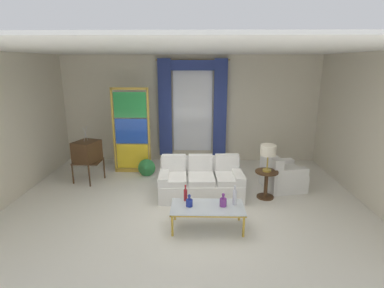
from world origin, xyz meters
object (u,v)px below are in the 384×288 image
armchair_white (281,176)px  peacock_figurine (146,169)px  table_lamp_brass (268,151)px  coffee_table (208,208)px  bottle_blue_decanter (186,194)px  stained_glass_divider (131,133)px  bottle_ruby_flask (235,197)px  couch_white_long (201,182)px  bottle_amber_squat (189,202)px  vintage_tv (87,152)px  bottle_crystal_tall (223,202)px  round_side_table (266,182)px

armchair_white → peacock_figurine: (-3.19, 0.65, -0.07)m
armchair_white → table_lamp_brass: size_ratio=1.69×
coffee_table → peacock_figurine: bearing=121.4°
bottle_blue_decanter → peacock_figurine: 2.46m
stained_glass_divider → peacock_figurine: (0.40, -0.35, -0.84)m
armchair_white → stained_glass_divider: bearing=164.4°
bottle_ruby_flask → stained_glass_divider: 3.59m
couch_white_long → bottle_amber_squat: couch_white_long is taller
couch_white_long → vintage_tv: (-2.71, 0.75, 0.42)m
stained_glass_divider → peacock_figurine: 0.99m
bottle_crystal_tall → round_side_table: bearing=50.9°
coffee_table → bottle_crystal_tall: (0.27, 0.01, 0.12)m
couch_white_long → bottle_crystal_tall: bearing=-74.7°
bottle_ruby_flask → peacock_figurine: bearing=129.7°
bottle_crystal_tall → armchair_white: 2.28m
bottle_crystal_tall → bottle_amber_squat: size_ratio=1.09×
couch_white_long → coffee_table: bearing=-85.6°
coffee_table → table_lamp_brass: 1.90m
couch_white_long → bottle_blue_decanter: bearing=-103.6°
coffee_table → bottle_blue_decanter: size_ratio=4.18×
bottle_blue_decanter → bottle_ruby_flask: 0.86m
bottle_amber_squat → round_side_table: bottle_amber_squat is taller
peacock_figurine → bottle_blue_decanter: bearing=-63.6°
coffee_table → bottle_amber_squat: (-0.31, 0.00, 0.11)m
armchair_white → peacock_figurine: size_ratio=1.61×
table_lamp_brass → bottle_blue_decanter: bearing=-148.0°
bottle_ruby_flask → vintage_tv: vintage_tv is taller
bottle_ruby_flask → vintage_tv: size_ratio=0.26×
stained_glass_divider → coffee_table: bearing=-55.9°
couch_white_long → armchair_white: couch_white_long is taller
vintage_tv → table_lamp_brass: bearing=-11.9°
stained_glass_divider → couch_white_long: bearing=-38.3°
bottle_amber_squat → bottle_ruby_flask: bearing=5.7°
bottle_blue_decanter → round_side_table: 1.96m
bottle_blue_decanter → bottle_amber_squat: bearing=-72.2°
table_lamp_brass → peacock_figurine: bearing=157.2°
bottle_amber_squat → armchair_white: armchair_white is taller
vintage_tv → bottle_blue_decanter: bearing=-38.0°
couch_white_long → round_side_table: size_ratio=3.02×
bottle_ruby_flask → stained_glass_divider: bearing=131.0°
bottle_amber_squat → bottle_ruby_flask: bottle_ruby_flask is taller
vintage_tv → stained_glass_divider: (0.94, 0.64, 0.33)m
armchair_white → table_lamp_brass: 1.00m
coffee_table → vintage_tv: size_ratio=0.93×
couch_white_long → armchair_white: bearing=12.1°
coffee_table → vintage_tv: bearing=143.0°
bottle_ruby_flask → table_lamp_brass: size_ratio=0.62×
couch_white_long → bottle_blue_decanter: (-0.28, -1.15, 0.22)m
couch_white_long → bottle_amber_squat: size_ratio=8.23×
couch_white_long → peacock_figurine: couch_white_long is taller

